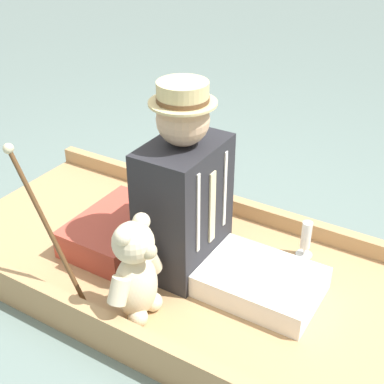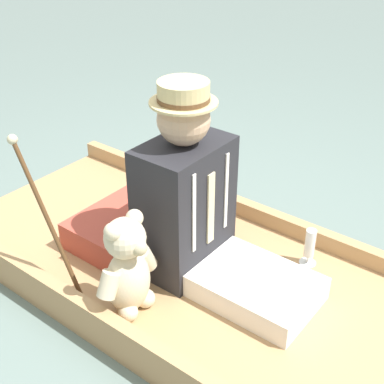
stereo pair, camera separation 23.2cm
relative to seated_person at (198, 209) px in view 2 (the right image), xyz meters
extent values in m
plane|color=slate|center=(0.01, -0.08, -0.43)|extent=(16.00, 16.00, 0.00)
cube|color=tan|center=(0.01, -0.08, -0.38)|extent=(1.13, 2.42, 0.10)
cube|color=tan|center=(-0.52, -0.08, -0.29)|extent=(0.06, 2.42, 0.09)
cube|color=tan|center=(0.54, -0.08, -0.29)|extent=(0.06, 2.42, 0.09)
cube|color=#B24738|center=(0.02, -0.45, -0.26)|extent=(0.53, 0.37, 0.14)
cube|color=white|center=(0.00, 0.32, -0.28)|extent=(0.38, 0.51, 0.11)
cube|color=#232328|center=(0.00, -0.08, -0.02)|extent=(0.42, 0.28, 0.62)
cube|color=beige|center=(0.00, 0.07, 0.03)|extent=(0.04, 0.01, 0.34)
cube|color=white|center=(-0.12, 0.07, 0.06)|extent=(0.02, 0.01, 0.37)
cube|color=white|center=(0.12, 0.07, 0.06)|extent=(0.02, 0.01, 0.37)
sphere|color=tan|center=(0.00, -0.08, 0.41)|extent=(0.22, 0.22, 0.22)
cylinder|color=#CCB77F|center=(0.00, -0.08, 0.48)|extent=(0.28, 0.28, 0.01)
cylinder|color=#CCB77F|center=(0.00, -0.08, 0.52)|extent=(0.21, 0.21, 0.08)
cylinder|color=brown|center=(0.00, -0.08, 0.50)|extent=(0.22, 0.22, 0.02)
ellipsoid|color=beige|center=(0.39, -0.07, -0.18)|extent=(0.20, 0.17, 0.30)
sphere|color=beige|center=(0.39, -0.07, 0.03)|extent=(0.17, 0.17, 0.17)
sphere|color=tan|center=(0.39, 0.01, 0.02)|extent=(0.07, 0.07, 0.07)
sphere|color=beige|center=(0.33, -0.07, 0.10)|extent=(0.07, 0.07, 0.07)
sphere|color=beige|center=(0.45, -0.07, 0.10)|extent=(0.07, 0.07, 0.07)
cylinder|color=beige|center=(0.28, -0.07, -0.13)|extent=(0.11, 0.08, 0.13)
cylinder|color=beige|center=(0.49, -0.07, -0.13)|extent=(0.11, 0.08, 0.13)
sphere|color=beige|center=(0.33, -0.03, -0.29)|extent=(0.08, 0.08, 0.08)
sphere|color=beige|center=(0.44, -0.03, -0.29)|extent=(0.08, 0.08, 0.08)
cylinder|color=silver|center=(-0.35, 0.39, -0.33)|extent=(0.08, 0.08, 0.01)
cylinder|color=silver|center=(-0.35, 0.39, -0.30)|extent=(0.01, 0.01, 0.04)
cylinder|color=silver|center=(-0.35, 0.39, -0.21)|extent=(0.05, 0.05, 0.14)
cylinder|color=brown|center=(0.47, -0.43, 0.01)|extent=(0.02, 0.33, 0.68)
sphere|color=beige|center=(0.47, -0.59, 0.34)|extent=(0.04, 0.04, 0.04)
camera|label=1|loc=(1.71, 1.00, 1.26)|focal=50.00mm
camera|label=2|loc=(1.57, 1.19, 1.26)|focal=50.00mm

